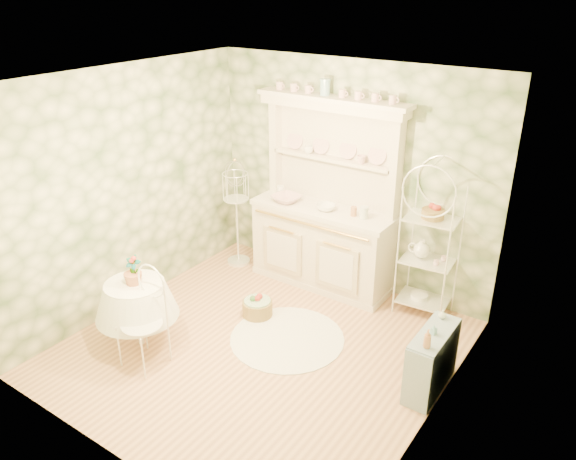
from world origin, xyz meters
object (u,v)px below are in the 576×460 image
Objects in this scene: birdcage_stand at (237,216)px; floor_basket at (257,307)px; side_shelf at (431,361)px; round_table at (138,313)px; bakers_rack at (430,240)px; cafe_chair at (142,326)px; kitchen_dresser at (323,197)px.

floor_basket is (0.99, -0.89, -0.56)m from birdcage_stand.
side_shelf is 2.93m from round_table.
bakers_rack is 2.48× the size of round_table.
cafe_chair is 2.28m from birdcage_stand.
round_table is 1.33m from floor_basket.
kitchen_dresser is at bearing 178.73° from bakers_rack.
side_shelf is at bearing -1.97° from floor_basket.
cafe_chair is at bearing -106.75° from floor_basket.
kitchen_dresser is at bearing 154.57° from side_shelf.
cafe_chair is 1.40m from floor_basket.
bakers_rack is 2.10× the size of cafe_chair.
side_shelf is 2.74m from cafe_chair.
kitchen_dresser is 3.15× the size of round_table.
side_shelf is 2.11× the size of floor_basket.
side_shelf is 0.83× the size of cafe_chair.
kitchen_dresser is 2.53m from cafe_chair.
round_table is 0.85× the size of cafe_chair.
kitchen_dresser is 2.46m from round_table.
bakers_rack reaches higher than floor_basket.
kitchen_dresser is 1.27× the size of bakers_rack.
floor_basket is (-2.05, 0.07, -0.20)m from side_shelf.
round_table is 0.36m from cafe_chair.
floor_basket is (0.39, 1.30, -0.32)m from cafe_chair.
birdcage_stand is (-3.05, 0.96, 0.36)m from side_shelf.
round_table is 0.54× the size of birdcage_stand.
round_table is at bearing -112.15° from kitchen_dresser.
side_shelf is at bearing 20.70° from round_table.
floor_basket is at bearing -41.73° from birdcage_stand.
round_table is (-0.88, -2.16, -0.78)m from kitchen_dresser.
birdcage_stand reaches higher than cafe_chair.
floor_basket is (-1.50, -1.14, -0.79)m from bakers_rack.
bakers_rack is 2.54× the size of side_shelf.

